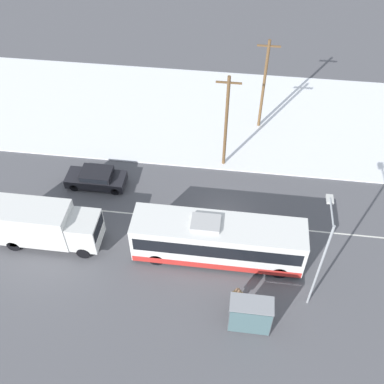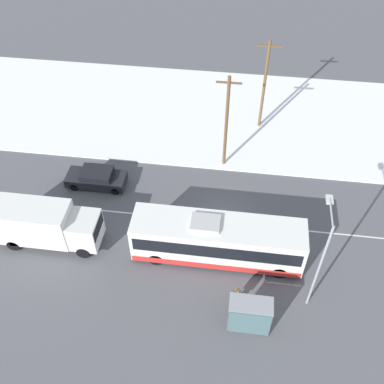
# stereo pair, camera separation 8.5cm
# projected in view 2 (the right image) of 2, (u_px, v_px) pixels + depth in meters

# --- Properties ---
(ground_plane) EXTENTS (120.00, 120.00, 0.00)m
(ground_plane) POSITION_uv_depth(u_px,v_px,m) (222.00, 222.00, 31.69)
(ground_plane) COLOR #56565B
(snow_lot) EXTENTS (80.00, 14.26, 0.12)m
(snow_lot) POSITION_uv_depth(u_px,v_px,m) (234.00, 116.00, 40.26)
(snow_lot) COLOR white
(snow_lot) RESTS_ON ground_plane
(lane_marking_center) EXTENTS (60.00, 0.12, 0.00)m
(lane_marking_center) POSITION_uv_depth(u_px,v_px,m) (222.00, 222.00, 31.69)
(lane_marking_center) COLOR silver
(lane_marking_center) RESTS_ON ground_plane
(city_bus) EXTENTS (10.88, 2.57, 3.34)m
(city_bus) POSITION_uv_depth(u_px,v_px,m) (218.00, 240.00, 28.53)
(city_bus) COLOR white
(city_bus) RESTS_ON ground_plane
(box_truck) EXTENTS (7.36, 2.30, 3.17)m
(box_truck) POSITION_uv_depth(u_px,v_px,m) (42.00, 223.00, 29.35)
(box_truck) COLOR silver
(box_truck) RESTS_ON ground_plane
(sedan_car) EXTENTS (4.45, 1.80, 1.43)m
(sedan_car) POSITION_uv_depth(u_px,v_px,m) (97.00, 177.00, 33.75)
(sedan_car) COLOR black
(sedan_car) RESTS_ON ground_plane
(pedestrian_at_stop) EXTENTS (0.64, 0.29, 1.78)m
(pedestrian_at_stop) POSITION_uv_depth(u_px,v_px,m) (237.00, 295.00, 26.38)
(pedestrian_at_stop) COLOR #23232D
(pedestrian_at_stop) RESTS_ON ground_plane
(bus_shelter) EXTENTS (2.43, 1.20, 2.40)m
(bus_shelter) POSITION_uv_depth(u_px,v_px,m) (250.00, 315.00, 24.87)
(bus_shelter) COLOR gray
(bus_shelter) RESTS_ON ground_plane
(streetlamp) EXTENTS (0.36, 2.40, 7.26)m
(streetlamp) POSITION_uv_depth(u_px,v_px,m) (322.00, 252.00, 24.29)
(streetlamp) COLOR #9EA3A8
(streetlamp) RESTS_ON ground_plane
(utility_pole_roadside) EXTENTS (1.80, 0.24, 8.00)m
(utility_pole_roadside) POSITION_uv_depth(u_px,v_px,m) (226.00, 122.00, 32.91)
(utility_pole_roadside) COLOR brown
(utility_pole_roadside) RESTS_ON ground_plane
(utility_pole_snowlot) EXTENTS (1.80, 0.24, 8.08)m
(utility_pole_snowlot) POSITION_uv_depth(u_px,v_px,m) (264.00, 85.00, 36.28)
(utility_pole_snowlot) COLOR brown
(utility_pole_snowlot) RESTS_ON ground_plane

